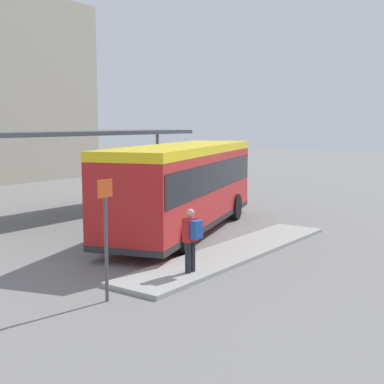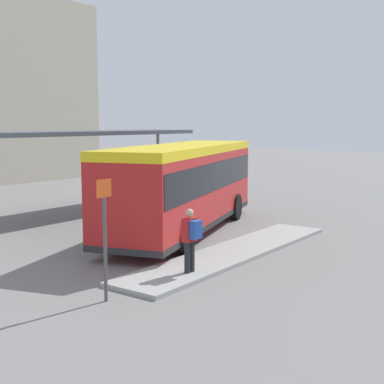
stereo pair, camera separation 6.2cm
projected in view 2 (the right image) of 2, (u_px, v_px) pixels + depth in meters
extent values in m
plane|color=slate|center=(184.00, 232.00, 19.92)|extent=(120.00, 120.00, 0.00)
cube|color=#9E9E99|center=(234.00, 252.00, 16.59)|extent=(9.69, 1.80, 0.12)
cube|color=red|center=(184.00, 184.00, 19.69)|extent=(10.62, 5.45, 2.90)
cube|color=yellow|center=(184.00, 149.00, 19.52)|extent=(10.64, 5.48, 0.30)
cube|color=black|center=(184.00, 175.00, 19.64)|extent=(10.43, 5.42, 1.01)
cube|color=black|center=(221.00, 165.00, 24.49)|extent=(0.76, 2.20, 1.12)
cube|color=#28282B|center=(184.00, 220.00, 19.86)|extent=(10.63, 5.47, 0.20)
cylinder|color=black|center=(183.00, 204.00, 23.24)|extent=(1.12, 0.59, 1.09)
cylinder|color=black|center=(236.00, 207.00, 22.49)|extent=(1.12, 0.59, 1.09)
cylinder|color=black|center=(116.00, 232.00, 17.22)|extent=(1.12, 0.59, 1.09)
cylinder|color=black|center=(185.00, 237.00, 16.46)|extent=(1.12, 0.59, 1.09)
cylinder|color=#232328|center=(187.00, 257.00, 14.04)|extent=(0.16, 0.16, 0.83)
cylinder|color=#232328|center=(192.00, 256.00, 14.18)|extent=(0.16, 0.16, 0.83)
cube|color=#B21E1E|center=(189.00, 230.00, 14.02)|extent=(0.43, 0.24, 0.62)
cube|color=#234CA3|center=(196.00, 230.00, 13.88)|extent=(0.32, 0.22, 0.47)
sphere|color=tan|center=(189.00, 213.00, 13.96)|extent=(0.22, 0.22, 0.22)
torus|color=black|center=(225.00, 195.00, 27.70)|extent=(0.10, 0.69, 0.69)
torus|color=black|center=(240.00, 197.00, 27.11)|extent=(0.10, 0.69, 0.69)
cylinder|color=gold|center=(233.00, 191.00, 27.38)|extent=(0.09, 0.73, 0.04)
cylinder|color=gold|center=(235.00, 193.00, 27.28)|extent=(0.04, 0.04, 0.34)
cube|color=black|center=(235.00, 189.00, 27.25)|extent=(0.08, 0.18, 0.04)
cylinder|color=gold|center=(227.00, 189.00, 27.61)|extent=(0.48, 0.07, 0.03)
torus|color=black|center=(229.00, 194.00, 27.67)|extent=(0.07, 0.75, 0.75)
torus|color=black|center=(212.00, 193.00, 28.24)|extent=(0.07, 0.75, 0.75)
cylinder|color=silver|center=(220.00, 189.00, 27.93)|extent=(0.07, 0.80, 0.04)
cylinder|color=silver|center=(217.00, 190.00, 28.04)|extent=(0.04, 0.04, 0.37)
cube|color=black|center=(217.00, 186.00, 28.01)|extent=(0.08, 0.18, 0.04)
cylinder|color=silver|center=(227.00, 188.00, 27.69)|extent=(0.48, 0.05, 0.03)
torus|color=black|center=(213.00, 194.00, 28.07)|extent=(0.16, 0.70, 0.71)
torus|color=black|center=(197.00, 193.00, 28.50)|extent=(0.16, 0.70, 0.71)
cylinder|color=#287F3D|center=(205.00, 189.00, 28.26)|extent=(0.15, 0.74, 0.04)
cylinder|color=#287F3D|center=(202.00, 190.00, 28.34)|extent=(0.04, 0.04, 0.35)
cube|color=black|center=(202.00, 187.00, 28.32)|extent=(0.10, 0.19, 0.04)
cylinder|color=#287F3D|center=(212.00, 188.00, 28.08)|extent=(0.48, 0.11, 0.03)
torus|color=black|center=(197.00, 193.00, 28.23)|extent=(0.17, 0.75, 0.75)
torus|color=black|center=(184.00, 191.00, 28.96)|extent=(0.17, 0.75, 0.75)
cylinder|color=black|center=(190.00, 188.00, 28.56)|extent=(0.17, 0.79, 0.04)
cylinder|color=black|center=(188.00, 188.00, 28.70)|extent=(0.04, 0.04, 0.37)
cube|color=black|center=(188.00, 185.00, 28.68)|extent=(0.10, 0.19, 0.04)
cylinder|color=black|center=(196.00, 187.00, 28.26)|extent=(0.48, 0.11, 0.03)
cube|color=#4C515B|center=(86.00, 133.00, 23.86)|extent=(11.81, 3.25, 0.18)
cylinder|color=gray|center=(158.00, 167.00, 28.12)|extent=(0.16, 0.16, 3.52)
cylinder|color=#4C4C51|center=(105.00, 250.00, 12.06)|extent=(0.08, 0.08, 2.40)
cube|color=#D84C19|center=(104.00, 188.00, 11.88)|extent=(0.44, 0.03, 0.40)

